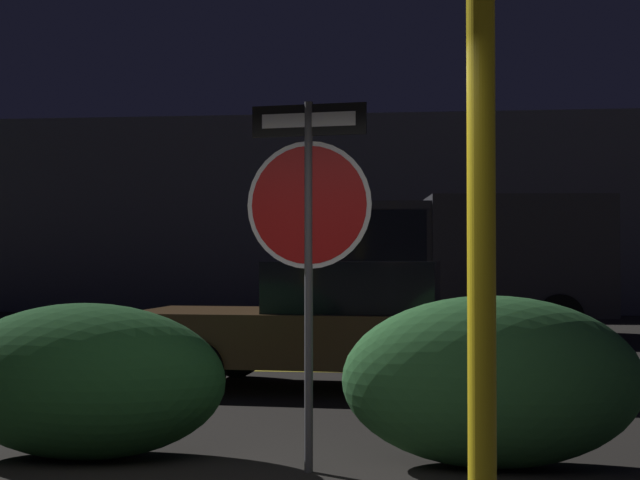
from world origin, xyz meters
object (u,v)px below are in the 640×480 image
(stop_sign, at_px, (309,210))
(hedge_bush_2, at_px, (85,381))
(hedge_bush_3, at_px, (491,382))
(delivery_truck, at_px, (453,256))
(yellow_pole_right, at_px, (481,215))
(passing_car_2, at_px, (345,326))

(stop_sign, xyz_separation_m, hedge_bush_2, (-1.69, 0.23, -1.24))
(hedge_bush_2, distance_m, hedge_bush_3, 2.97)
(delivery_truck, bearing_deg, hedge_bush_2, 159.00)
(yellow_pole_right, bearing_deg, hedge_bush_2, 139.98)
(hedge_bush_3, bearing_deg, yellow_pole_right, -96.04)
(yellow_pole_right, xyz_separation_m, passing_car_2, (-1.06, 5.98, -0.96))
(hedge_bush_2, bearing_deg, stop_sign, -7.78)
(stop_sign, relative_size, hedge_bush_2, 1.22)
(stop_sign, height_order, hedge_bush_3, stop_sign)
(yellow_pole_right, xyz_separation_m, hedge_bush_3, (0.24, 2.31, -1.07))
(hedge_bush_2, bearing_deg, hedge_bush_3, 0.38)
(stop_sign, height_order, hedge_bush_2, stop_sign)
(stop_sign, height_order, passing_car_2, stop_sign)
(passing_car_2, xyz_separation_m, delivery_truck, (1.55, 7.21, 0.81))
(stop_sign, bearing_deg, hedge_bush_3, 18.78)
(stop_sign, distance_m, yellow_pole_right, 2.30)
(hedge_bush_2, distance_m, passing_car_2, 4.05)
(yellow_pole_right, distance_m, passing_car_2, 6.15)
(hedge_bush_3, distance_m, passing_car_2, 3.90)
(delivery_truck, bearing_deg, stop_sign, 167.65)
(delivery_truck, bearing_deg, yellow_pole_right, 173.29)
(yellow_pole_right, relative_size, hedge_bush_3, 1.58)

